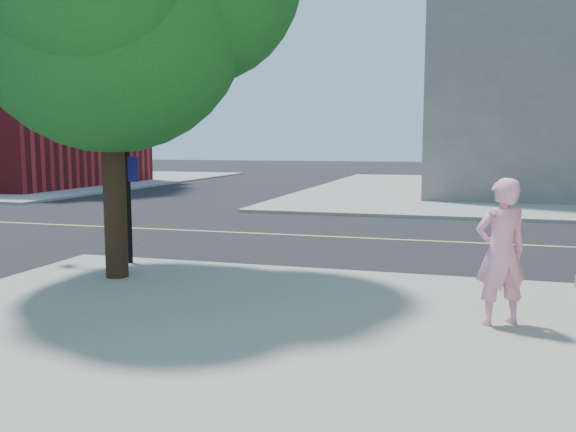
% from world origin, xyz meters
% --- Properties ---
extents(ground, '(140.00, 140.00, 0.00)m').
position_xyz_m(ground, '(0.00, 0.00, 0.00)').
color(ground, black).
rests_on(ground, ground).
extents(road_ew, '(140.00, 9.00, 0.01)m').
position_xyz_m(road_ew, '(0.00, 4.50, 0.01)').
color(road_ew, black).
rests_on(road_ew, ground).
extents(man_on_phone, '(0.82, 0.71, 1.89)m').
position_xyz_m(man_on_phone, '(7.09, -2.78, 1.07)').
color(man_on_phone, pink).
rests_on(man_on_phone, sidewalk_se).
extents(signal_pole, '(3.24, 0.37, 3.65)m').
position_xyz_m(signal_pole, '(-1.38, -0.50, 3.10)').
color(signal_pole, black).
rests_on(signal_pole, sidewalk_se).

